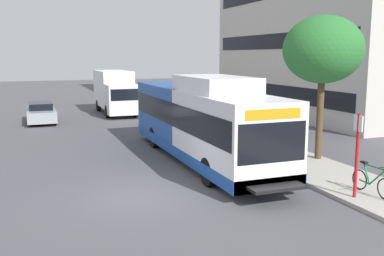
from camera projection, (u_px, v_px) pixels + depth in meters
ground_plane at (102, 147)px, 21.43m from camera, size 120.00×120.00×0.00m
sidewalk_curb at (249, 144)px, 22.03m from camera, size 3.00×56.00×0.14m
transit_bus at (201, 121)px, 18.51m from camera, size 2.58×12.25×3.65m
bus_stop_sign_pole at (357, 149)px, 13.27m from camera, size 0.10×0.36×2.60m
bicycle_parked at (372, 181)px, 13.72m from camera, size 0.52×1.76×1.02m
street_tree_near_stop at (323, 50)px, 17.85m from camera, size 3.25×3.25×5.93m
parked_car_far_lane at (41, 113)px, 29.31m from camera, size 1.80×4.50×1.33m
box_truck_background at (115, 91)px, 33.56m from camera, size 2.32×7.01×3.25m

